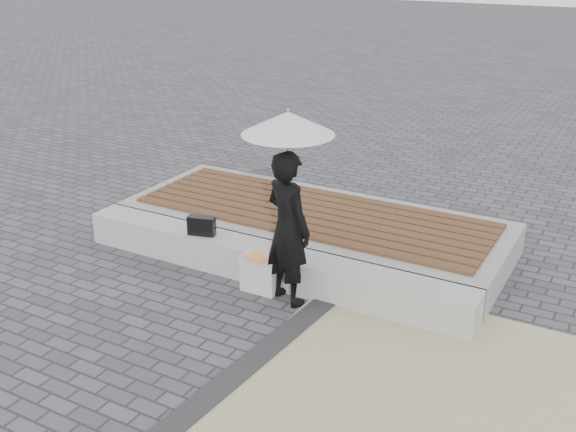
% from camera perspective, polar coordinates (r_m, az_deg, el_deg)
% --- Properties ---
extents(ground, '(80.00, 80.00, 0.00)m').
position_cam_1_polar(ground, '(6.95, -8.75, -10.45)').
color(ground, '#4B4B50').
rests_on(ground, ground).
extents(edging_band, '(0.61, 5.20, 0.04)m').
position_cam_1_polar(edging_band, '(6.23, -5.99, -14.36)').
color(edging_band, '#2B2B2D').
rests_on(edging_band, ground).
extents(seating_ledge, '(5.00, 0.45, 0.40)m').
position_cam_1_polar(seating_ledge, '(7.99, -1.86, -3.93)').
color(seating_ledge, '#A1A19C').
rests_on(seating_ledge, ground).
extents(timber_platform, '(5.00, 2.00, 0.40)m').
position_cam_1_polar(timber_platform, '(8.95, 2.10, -0.98)').
color(timber_platform, gray).
rests_on(timber_platform, ground).
extents(timber_decking, '(4.60, 1.60, 0.04)m').
position_cam_1_polar(timber_decking, '(8.86, 2.12, 0.33)').
color(timber_decking, brown).
rests_on(timber_decking, timber_platform).
extents(woman, '(0.74, 0.62, 1.72)m').
position_cam_1_polar(woman, '(7.25, 0.00, -1.03)').
color(woman, black).
rests_on(woman, ground).
extents(parasol, '(0.96, 0.96, 1.22)m').
position_cam_1_polar(parasol, '(6.88, 0.00, 7.77)').
color(parasol, '#ABAAAF').
rests_on(parasol, ground).
extents(handbag, '(0.35, 0.20, 0.23)m').
position_cam_1_polar(handbag, '(8.25, -7.24, -0.82)').
color(handbag, black).
rests_on(handbag, seating_ledge).
extents(canvas_tote, '(0.42, 0.18, 0.44)m').
position_cam_1_polar(canvas_tote, '(7.70, -2.41, -4.85)').
color(canvas_tote, '#BABAB6').
rests_on(canvas_tote, ground).
extents(magazine, '(0.34, 0.30, 0.01)m').
position_cam_1_polar(magazine, '(7.56, -2.63, -3.47)').
color(magazine, red).
rests_on(magazine, canvas_tote).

